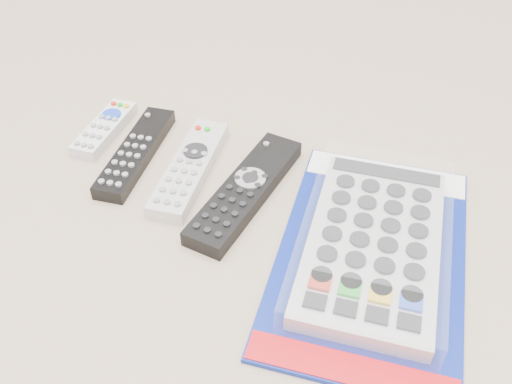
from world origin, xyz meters
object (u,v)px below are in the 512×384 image
at_px(remote_small_grey, 105,128).
at_px(remote_slim_black, 136,152).
at_px(remote_large_black, 246,191).
at_px(remote_silver_dvd, 190,168).
at_px(jumbo_remote_packaged, 374,242).

xyz_separation_m(remote_small_grey, remote_slim_black, (0.08, -0.03, 0.00)).
distance_m(remote_small_grey, remote_large_black, 0.26).
relative_size(remote_small_grey, remote_silver_dvd, 0.66).
distance_m(remote_slim_black, remote_large_black, 0.18).
bearing_deg(remote_small_grey, jumbo_remote_packaged, -15.37).
distance_m(remote_silver_dvd, jumbo_remote_packaged, 0.28).
bearing_deg(remote_silver_dvd, remote_small_grey, 160.29).
height_order(remote_slim_black, jumbo_remote_packaged, jumbo_remote_packaged).
relative_size(remote_large_black, jumbo_remote_packaged, 0.62).
bearing_deg(jumbo_remote_packaged, remote_large_black, 162.38).
bearing_deg(remote_silver_dvd, remote_slim_black, 171.11).
xyz_separation_m(remote_slim_black, jumbo_remote_packaged, (0.37, -0.05, 0.01)).
distance_m(remote_small_grey, jumbo_remote_packaged, 0.45).
bearing_deg(remote_slim_black, remote_small_grey, 148.37).
height_order(remote_small_grey, remote_large_black, remote_large_black).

